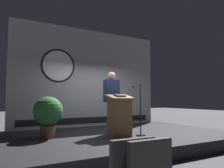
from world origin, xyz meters
The scene contains 7 objects.
ground_plane centered at (0.00, 0.00, 0.00)m, with size 40.00×40.00×0.00m, color #4C4C51.
stage_platform centered at (0.00, 0.00, 0.15)m, with size 6.40×4.00×0.30m, color black.
banner_display centered at (-0.02, 1.85, 2.01)m, with size 5.37×0.12×3.44m.
podium centered at (-0.15, -0.47, 0.83)m, with size 0.64×0.50×1.08m.
speaker_person centered at (-0.12, 0.01, 1.17)m, with size 0.40×0.26×1.71m.
microphone_stand centered at (0.41, -0.57, 0.76)m, with size 0.24×0.50×1.35m.
potted_plant centered at (-1.80, 0.20, 0.90)m, with size 0.72×0.72×1.01m.
Camera 1 is at (-2.92, -5.19, 1.23)m, focal length 34.11 mm.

